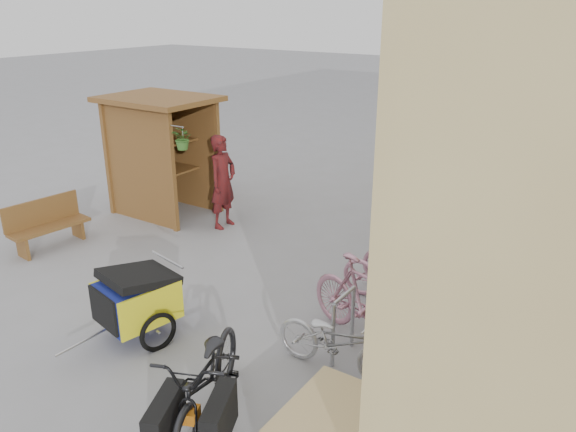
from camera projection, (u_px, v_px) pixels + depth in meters
The scene contains 17 objects.
ground at pixel (202, 304), 8.15m from camera, with size 80.00×80.00×0.00m, color gray.
kiosk at pixel (158, 139), 11.22m from camera, with size 2.49×1.65×2.40m.
bike_rack at pixel (417, 251), 8.65m from camera, with size 0.05×5.35×0.86m.
pallet_stack at pixel (337, 431), 5.43m from camera, with size 1.00×1.20×0.40m.
bench at pixel (47, 223), 9.93m from camera, with size 0.57×1.42×0.88m.
shopping_carts at pixel (527, 185), 11.62m from camera, with size 0.53×2.12×0.96m.
child_trailer at pixel (137, 298), 7.21m from camera, with size 1.07×1.70×0.98m.
cargo_bike at pixel (207, 382), 5.65m from camera, with size 1.43×2.11×1.05m.
person_kiosk at pixel (223, 182), 10.69m from camera, with size 0.66×0.43×1.81m, color maroon.
bike_0 at pixel (338, 341), 6.50m from camera, with size 0.56×1.61×0.84m, color #A7A7AC.
bike_1 at pixel (367, 303), 7.07m from camera, with size 0.53×1.86×1.12m, color #B97890.
bike_2 at pixel (395, 277), 7.97m from camera, with size 0.59×1.68×0.89m, color #B97890.
bike_3 at pixel (411, 265), 8.27m from camera, with size 0.45×1.60×0.96m, color #B97890.
bike_4 at pixel (431, 248), 9.04m from camera, with size 0.53×1.53×0.80m, color #A7A7AC.
bike_5 at pixel (448, 237), 9.21m from camera, with size 0.46×1.64×0.98m, color beige.
bike_6 at pixel (449, 222), 9.91m from camera, with size 0.63×1.81×0.95m, color #B97890.
bike_7 at pixel (453, 210), 10.26m from camera, with size 0.52×1.85×1.11m, color maroon.
Camera 1 is at (5.00, -5.28, 4.09)m, focal length 35.00 mm.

